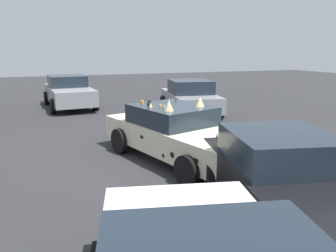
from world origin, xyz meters
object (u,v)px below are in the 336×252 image
Objects in this scene: parked_sedan_near_left at (190,97)px; parked_sedan_far_left at (69,92)px; art_car_decorated at (178,133)px; parked_sedan_behind_left at (284,179)px.

parked_sedan_far_left is at bearing 60.97° from parked_sedan_near_left.
parked_sedan_behind_left is (-3.42, -0.46, 0.01)m from art_car_decorated.
art_car_decorated reaches higher than parked_sedan_far_left.
parked_sedan_behind_left is at bearing 174.12° from parked_sedan_near_left.
art_car_decorated is 1.14× the size of parked_sedan_behind_left.
parked_sedan_far_left is 1.09× the size of parked_sedan_near_left.
art_car_decorated is 9.24m from parked_sedan_far_left.
art_car_decorated is 5.99m from parked_sedan_near_left.
art_car_decorated is at bearing -159.39° from parked_sedan_behind_left.
parked_sedan_behind_left is 1.01× the size of parked_sedan_near_left.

